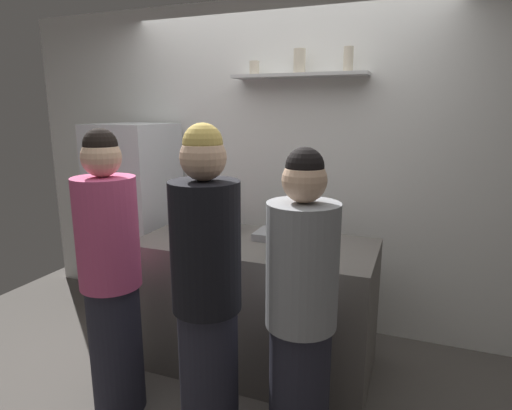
# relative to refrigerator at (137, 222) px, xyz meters

# --- Properties ---
(ground_plane) EXTENTS (5.28, 5.28, 0.00)m
(ground_plane) POSITION_rel_refrigerator_xyz_m (1.16, -0.85, -0.83)
(ground_plane) COLOR #59544F
(back_wall_assembly) EXTENTS (4.80, 0.32, 2.60)m
(back_wall_assembly) POSITION_rel_refrigerator_xyz_m (1.16, 0.40, 0.48)
(back_wall_assembly) COLOR white
(back_wall_assembly) RESTS_ON ground
(refrigerator) EXTENTS (0.57, 0.65, 1.65)m
(refrigerator) POSITION_rel_refrigerator_xyz_m (0.00, 0.00, 0.00)
(refrigerator) COLOR silver
(refrigerator) RESTS_ON ground
(counter) EXTENTS (1.57, 0.75, 0.90)m
(counter) POSITION_rel_refrigerator_xyz_m (1.24, -0.38, -0.38)
(counter) COLOR #66605B
(counter) RESTS_ON ground
(baking_pan) EXTENTS (0.34, 0.24, 0.05)m
(baking_pan) POSITION_rel_refrigerator_xyz_m (1.37, -0.26, 0.10)
(baking_pan) COLOR gray
(baking_pan) RESTS_ON counter
(utensil_holder) EXTENTS (0.10, 0.10, 0.22)m
(utensil_holder) POSITION_rel_refrigerator_xyz_m (0.63, -0.37, 0.13)
(utensil_holder) COLOR #B2B2B7
(utensil_holder) RESTS_ON counter
(wine_bottle_pale_glass) EXTENTS (0.07, 0.07, 0.31)m
(wine_bottle_pale_glass) POSITION_rel_refrigerator_xyz_m (0.59, -0.07, 0.19)
(wine_bottle_pale_glass) COLOR #B2BFB2
(wine_bottle_pale_glass) RESTS_ON counter
(wine_bottle_dark_glass) EXTENTS (0.07, 0.07, 0.28)m
(wine_bottle_dark_glass) POSITION_rel_refrigerator_xyz_m (0.93, -0.12, 0.18)
(wine_bottle_dark_glass) COLOR black
(wine_bottle_dark_glass) RESTS_ON counter
(wine_bottle_green_glass) EXTENTS (0.07, 0.07, 0.30)m
(wine_bottle_green_glass) POSITION_rel_refrigerator_xyz_m (1.43, -0.62, 0.18)
(wine_bottle_green_glass) COLOR #19471E
(wine_bottle_green_glass) RESTS_ON counter
(water_bottle_plastic) EXTENTS (0.09, 0.09, 0.24)m
(water_bottle_plastic) POSITION_rel_refrigerator_xyz_m (1.01, -0.22, 0.18)
(water_bottle_plastic) COLOR silver
(water_bottle_plastic) RESTS_ON counter
(person_blonde) EXTENTS (0.34, 0.34, 1.70)m
(person_blonde) POSITION_rel_refrigerator_xyz_m (1.29, -1.18, 0.02)
(person_blonde) COLOR #262633
(person_blonde) RESTS_ON ground
(person_pink_top) EXTENTS (0.34, 0.34, 1.67)m
(person_pink_top) POSITION_rel_refrigerator_xyz_m (0.63, -1.10, -0.00)
(person_pink_top) COLOR #262633
(person_pink_top) RESTS_ON ground
(person_grey_hoodie) EXTENTS (0.34, 0.34, 1.60)m
(person_grey_hoodie) POSITION_rel_refrigerator_xyz_m (1.74, -1.09, -0.04)
(person_grey_hoodie) COLOR #262633
(person_grey_hoodie) RESTS_ON ground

